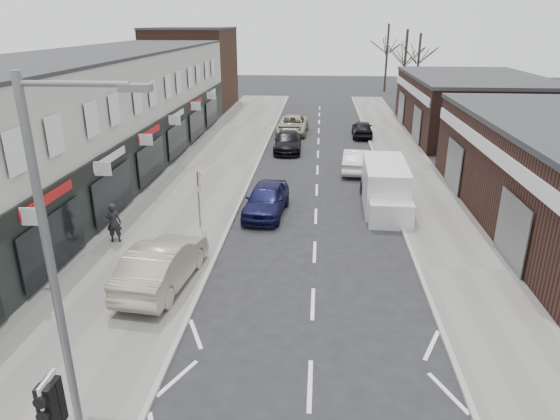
% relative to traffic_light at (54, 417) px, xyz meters
% --- Properties ---
extents(pavement_left, '(5.50, 64.00, 0.12)m').
position_rel_traffic_light_xyz_m(pavement_left, '(-2.35, 24.02, -2.35)').
color(pavement_left, slate).
rests_on(pavement_left, ground).
extents(pavement_right, '(3.50, 64.00, 0.12)m').
position_rel_traffic_light_xyz_m(pavement_right, '(10.15, 24.02, -2.35)').
color(pavement_right, slate).
rests_on(pavement_right, ground).
extents(shop_terrace_left, '(8.00, 41.00, 7.10)m').
position_rel_traffic_light_xyz_m(shop_terrace_left, '(-9.10, 21.52, 1.14)').
color(shop_terrace_left, '#B9B3A9').
rests_on(shop_terrace_left, ground).
extents(brick_block_far, '(8.00, 10.00, 8.00)m').
position_rel_traffic_light_xyz_m(brick_block_far, '(-9.10, 47.02, 1.59)').
color(brick_block_far, '#42281C').
rests_on(brick_block_far, ground).
extents(right_unit_far, '(10.00, 16.00, 4.50)m').
position_rel_traffic_light_xyz_m(right_unit_far, '(16.90, 36.02, -0.16)').
color(right_unit_far, '#361C18').
rests_on(right_unit_far, ground).
extents(tree_far_a, '(3.60, 3.60, 8.00)m').
position_rel_traffic_light_xyz_m(tree_far_a, '(13.40, 50.02, -2.41)').
color(tree_far_a, '#382D26').
rests_on(tree_far_a, ground).
extents(tree_far_b, '(3.60, 3.60, 7.50)m').
position_rel_traffic_light_xyz_m(tree_far_b, '(15.90, 56.02, -2.41)').
color(tree_far_b, '#382D26').
rests_on(tree_far_b, ground).
extents(tree_far_c, '(3.60, 3.60, 8.50)m').
position_rel_traffic_light_xyz_m(tree_far_c, '(12.90, 62.02, -2.41)').
color(tree_far_c, '#382D26').
rests_on(tree_far_c, ground).
extents(traffic_light, '(0.28, 0.60, 3.10)m').
position_rel_traffic_light_xyz_m(traffic_light, '(0.00, 0.00, 0.00)').
color(traffic_light, slate).
rests_on(traffic_light, pavement_left).
extents(street_lamp, '(2.23, 0.22, 8.00)m').
position_rel_traffic_light_xyz_m(street_lamp, '(-0.13, 1.22, 2.20)').
color(street_lamp, slate).
rests_on(street_lamp, pavement_left).
extents(warning_sign, '(0.12, 0.80, 2.70)m').
position_rel_traffic_light_xyz_m(warning_sign, '(-0.76, 14.02, -0.21)').
color(warning_sign, slate).
rests_on(warning_sign, pavement_left).
extents(white_van, '(2.17, 5.82, 2.25)m').
position_rel_traffic_light_xyz_m(white_van, '(7.80, 17.54, -1.35)').
color(white_van, silver).
rests_on(white_van, ground).
extents(sedan_on_pavement, '(2.22, 5.05, 1.61)m').
position_rel_traffic_light_xyz_m(sedan_on_pavement, '(-0.86, 8.71, -1.49)').
color(sedan_on_pavement, '#A09880').
rests_on(sedan_on_pavement, pavement_left).
extents(pedestrian, '(0.67, 0.49, 1.70)m').
position_rel_traffic_light_xyz_m(pedestrian, '(-3.98, 12.13, -1.44)').
color(pedestrian, black).
rests_on(pedestrian, pavement_left).
extents(parked_car_left_a, '(2.19, 4.62, 1.53)m').
position_rel_traffic_light_xyz_m(parked_car_left_a, '(1.99, 16.12, -1.65)').
color(parked_car_left_a, '#13133B').
rests_on(parked_car_left_a, ground).
extents(parked_car_left_b, '(2.04, 4.77, 1.37)m').
position_rel_traffic_light_xyz_m(parked_car_left_b, '(2.20, 28.76, -1.73)').
color(parked_car_left_b, black).
rests_on(parked_car_left_b, ground).
extents(parked_car_left_c, '(2.61, 5.31, 1.45)m').
position_rel_traffic_light_xyz_m(parked_car_left_c, '(2.20, 34.68, -1.69)').
color(parked_car_left_c, '#A4A083').
rests_on(parked_car_left_c, ground).
extents(parked_car_right_a, '(1.90, 4.39, 1.41)m').
position_rel_traffic_light_xyz_m(parked_car_right_a, '(6.76, 23.91, -1.71)').
color(parked_car_right_a, silver).
rests_on(parked_car_right_a, ground).
extents(parked_car_right_b, '(1.64, 3.95, 1.34)m').
position_rel_traffic_light_xyz_m(parked_car_right_b, '(7.90, 33.88, -1.75)').
color(parked_car_right_b, black).
rests_on(parked_car_right_b, ground).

